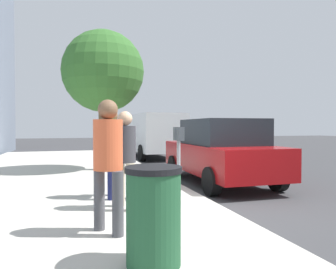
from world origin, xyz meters
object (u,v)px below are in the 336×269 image
parking_officer (111,145)px  parked_van_far (152,133)px  parked_sedan_near (220,151)px  street_tree (103,72)px  trash_bin (153,215)px  pedestrian_bystander (108,154)px  pedestrian_at_meter (125,152)px  parking_meter (179,147)px

parking_officer → parked_van_far: parked_van_far is taller
parked_sedan_near → street_tree: 4.64m
parked_van_far → trash_bin: 12.81m
pedestrian_bystander → trash_bin: size_ratio=1.76×
parked_sedan_near → trash_bin: parked_sedan_near is taller
parked_sedan_near → trash_bin: 5.66m
pedestrian_at_meter → parking_meter: bearing=-1.2°
parking_meter → trash_bin: parking_meter is taller
parking_officer → trash_bin: parking_officer is taller
trash_bin → pedestrian_at_meter: bearing=-2.1°
pedestrian_bystander → parking_officer: pedestrian_bystander is taller
parked_van_far → parking_officer: bearing=161.1°
pedestrian_at_meter → parking_officer: parking_officer is taller
pedestrian_at_meter → trash_bin: bearing=-110.4°
pedestrian_at_meter → parking_officer: size_ratio=0.95×
pedestrian_at_meter → parked_sedan_near: pedestrian_at_meter is taller
parking_meter → street_tree: (4.75, 0.97, 2.19)m
parking_officer → trash_bin: bearing=-81.1°
parking_meter → pedestrian_bystander: 2.14m
street_tree → trash_bin: bearing=178.4°
parking_officer → parked_van_far: size_ratio=0.34×
parking_officer → parked_sedan_near: (1.52, -3.16, -0.30)m
parked_van_far → pedestrian_bystander: bearing=163.0°
street_tree → pedestrian_at_meter: bearing=178.6°
parking_meter → pedestrian_at_meter: (-0.34, 1.10, -0.04)m
pedestrian_at_meter → parked_sedan_near: 3.90m
pedestrian_bystander → parked_sedan_near: size_ratio=0.40×
parking_meter → trash_bin: (-2.62, 1.18, -0.51)m
parking_meter → parked_van_far: size_ratio=0.27×
parking_officer → pedestrian_at_meter: bearing=-74.0°
parking_officer → pedestrian_bystander: bearing=-89.8°
pedestrian_at_meter → street_tree: size_ratio=0.37×
pedestrian_at_meter → parked_sedan_near: size_ratio=0.38×
parking_meter → parked_van_far: (9.80, -1.94, 0.09)m
parking_officer → parked_sedan_near: size_ratio=0.40×
pedestrian_at_meter → parked_sedan_near: (2.43, -3.03, -0.23)m
pedestrian_bystander → parked_van_far: 11.82m
pedestrian_bystander → parking_officer: (2.09, -0.30, -0.01)m
parking_officer → parked_van_far: bearing=79.3°
pedestrian_at_meter → pedestrian_bystander: pedestrian_bystander is taller
pedestrian_bystander → trash_bin: bearing=-105.7°
pedestrian_bystander → trash_bin: (-1.11, -0.34, -0.54)m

